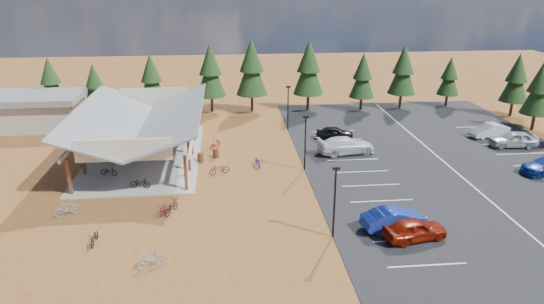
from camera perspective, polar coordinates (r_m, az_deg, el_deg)
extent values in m
plane|color=brown|center=(41.93, -2.48, -3.41)|extent=(140.00, 140.00, 0.00)
cube|color=black|center=(49.10, 19.40, -0.96)|extent=(27.00, 44.00, 0.04)
cube|color=gray|center=(49.03, -14.71, -0.44)|extent=(10.60, 18.60, 0.10)
cube|color=#562218|center=(41.93, -22.77, -2.69)|extent=(0.25, 0.25, 3.00)
cube|color=#562218|center=(45.68, -21.33, -0.65)|extent=(0.25, 0.25, 3.00)
cube|color=#562218|center=(49.50, -20.12, 1.07)|extent=(0.25, 0.25, 3.00)
cube|color=#562218|center=(53.37, -19.09, 2.55)|extent=(0.25, 0.25, 3.00)
cube|color=#562218|center=(57.30, -18.19, 3.82)|extent=(0.25, 0.25, 3.00)
cube|color=#562218|center=(40.12, -10.13, -2.37)|extent=(0.25, 0.25, 3.00)
cube|color=#562218|center=(44.02, -9.76, -0.27)|extent=(0.25, 0.25, 3.00)
cube|color=#562218|center=(47.97, -9.45, 1.48)|extent=(0.25, 0.25, 3.00)
cube|color=#562218|center=(51.96, -9.18, 2.96)|extent=(0.25, 0.25, 3.00)
cube|color=#562218|center=(55.98, -8.95, 4.23)|extent=(0.25, 0.25, 3.00)
cube|color=beige|center=(49.16, -20.78, 2.70)|extent=(0.22, 18.00, 0.35)
cube|color=beige|center=(47.49, -9.07, 3.21)|extent=(0.22, 18.00, 0.35)
cube|color=slate|center=(48.40, -18.51, 3.83)|extent=(5.85, 19.40, 2.13)
cube|color=slate|center=(47.42, -11.66, 4.15)|extent=(5.85, 19.40, 2.13)
cube|color=beige|center=(39.43, -17.07, 0.20)|extent=(7.50, 0.15, 1.80)
cube|color=beige|center=(56.46, -13.74, 6.45)|extent=(7.50, 0.15, 1.80)
cube|color=#ADA593|center=(62.42, -26.16, 4.04)|extent=(10.00, 6.00, 3.20)
cube|color=slate|center=(61.97, -26.44, 5.77)|extent=(11.00, 7.00, 0.70)
cylinder|color=black|center=(32.52, 7.35, -6.05)|extent=(0.14, 0.14, 5.00)
cube|color=black|center=(31.48, 7.55, -1.88)|extent=(0.50, 0.25, 0.18)
cylinder|color=black|center=(43.39, 3.92, 0.94)|extent=(0.14, 0.14, 5.00)
cube|color=black|center=(42.61, 4.00, 4.17)|extent=(0.50, 0.25, 0.18)
cylinder|color=black|center=(54.73, 1.89, 5.08)|extent=(0.14, 0.14, 5.00)
cube|color=black|center=(54.12, 1.92, 7.68)|extent=(0.50, 0.25, 0.18)
cylinder|color=#4D321B|center=(46.36, -8.41, -0.65)|extent=(0.60, 0.60, 0.90)
cylinder|color=#4D321B|center=(47.34, -6.61, -0.11)|extent=(0.60, 0.60, 0.90)
cylinder|color=#382314|center=(66.75, -24.17, 4.66)|extent=(0.36, 0.36, 1.79)
cone|color=black|center=(66.09, -24.55, 7.20)|extent=(3.15, 3.15, 4.30)
cone|color=black|center=(65.77, -24.78, 8.71)|extent=(2.44, 2.44, 3.22)
cylinder|color=#382314|center=(64.19, -19.80, 4.60)|extent=(0.36, 0.36, 1.63)
cone|color=black|center=(63.55, -20.10, 7.00)|extent=(2.87, 2.87, 3.91)
cone|color=black|center=(63.23, -20.28, 8.44)|extent=(2.21, 2.21, 2.93)
cylinder|color=#382314|center=(62.59, -13.71, 4.99)|extent=(0.36, 0.36, 1.91)
cone|color=black|center=(61.84, -13.96, 7.88)|extent=(3.36, 3.36, 4.58)
cone|color=black|center=(61.48, -14.11, 9.62)|extent=(2.59, 2.59, 3.43)
cylinder|color=#382314|center=(63.24, -7.08, 5.67)|extent=(0.36, 0.36, 2.12)
cone|color=black|center=(62.44, -7.23, 8.87)|extent=(3.73, 3.73, 5.09)
cone|color=black|center=(62.06, -7.31, 10.79)|extent=(2.88, 2.88, 3.81)
cylinder|color=#382314|center=(62.93, -2.36, 5.81)|extent=(0.36, 0.36, 2.28)
cone|color=black|center=(62.08, -2.41, 9.27)|extent=(4.01, 4.01, 5.46)
cone|color=black|center=(61.69, -2.44, 11.34)|extent=(3.10, 3.10, 4.10)
cylinder|color=#382314|center=(63.61, 4.24, 5.90)|extent=(0.36, 0.36, 2.22)
cone|color=black|center=(62.78, 4.33, 9.24)|extent=(3.90, 3.90, 5.32)
cone|color=black|center=(62.40, 4.38, 11.23)|extent=(3.02, 3.02, 3.99)
cylinder|color=#382314|center=(64.34, 10.41, 5.61)|extent=(0.36, 0.36, 1.83)
cone|color=black|center=(63.64, 10.58, 8.31)|extent=(3.22, 3.22, 4.39)
cone|color=black|center=(63.30, 10.69, 9.93)|extent=(2.49, 2.49, 3.29)
cylinder|color=#382314|center=(66.54, 14.85, 5.84)|extent=(0.36, 0.36, 2.04)
cone|color=black|center=(65.81, 15.12, 8.77)|extent=(3.60, 3.60, 4.91)
cone|color=black|center=(65.45, 15.28, 10.52)|extent=(2.78, 2.78, 3.68)
cylinder|color=#382314|center=(69.58, 19.83, 5.75)|extent=(0.36, 0.36, 1.63)
cone|color=black|center=(68.99, 20.10, 7.98)|extent=(2.87, 2.87, 3.92)
cone|color=black|center=(68.70, 20.27, 9.30)|extent=(2.22, 2.22, 2.94)
cylinder|color=#382314|center=(62.82, 28.37, 3.16)|extent=(0.36, 0.36, 1.92)
cone|color=black|center=(62.08, 28.86, 6.03)|extent=(3.38, 3.38, 4.60)
cone|color=black|center=(61.72, 29.16, 7.75)|extent=(2.61, 2.61, 3.45)
cylinder|color=#382314|center=(67.81, 26.32, 4.61)|extent=(0.36, 0.36, 1.91)
cone|color=black|center=(67.12, 26.74, 7.27)|extent=(3.36, 3.36, 4.58)
cone|color=black|center=(66.79, 27.00, 8.86)|extent=(2.60, 2.60, 3.44)
imported|color=black|center=(44.93, -18.66, -2.13)|extent=(1.71, 1.05, 0.85)
imported|color=gray|center=(47.94, -17.71, -0.55)|extent=(1.65, 0.77, 0.96)
imported|color=navy|center=(52.47, -14.94, 1.45)|extent=(1.64, 0.76, 0.83)
imported|color=maroon|center=(54.20, -15.33, 2.07)|extent=(1.60, 0.56, 0.94)
imported|color=black|center=(41.58, -15.27, -3.53)|extent=(1.81, 0.96, 0.90)
imported|color=#9E9FA6|center=(46.63, -12.35, -0.65)|extent=(1.55, 0.90, 0.90)
imported|color=navy|center=(51.65, -10.60, 1.48)|extent=(1.61, 0.81, 0.81)
imported|color=maroon|center=(53.27, -11.49, 2.12)|extent=(1.74, 0.91, 1.01)
imported|color=black|center=(34.49, -20.18, -9.44)|extent=(0.62, 1.74, 0.91)
imported|color=gray|center=(38.94, -22.96, -6.16)|extent=(1.87, 1.35, 1.11)
imported|color=maroon|center=(36.93, -12.71, -6.61)|extent=(0.82, 1.53, 0.89)
imported|color=black|center=(37.03, -11.76, -6.35)|extent=(1.33, 2.02, 1.00)
imported|color=gray|center=(30.94, -13.98, -12.15)|extent=(1.88, 1.06, 1.09)
imported|color=navy|center=(44.83, -1.68, -1.11)|extent=(0.95, 1.96, 0.99)
imported|color=maroon|center=(49.80, -6.69, 0.96)|extent=(1.40, 1.51, 0.97)
imported|color=black|center=(43.32, -6.22, -2.00)|extent=(2.00, 1.33, 0.99)
imported|color=maroon|center=(34.09, 16.44, -8.72)|extent=(4.60, 2.54, 1.48)
imported|color=#1C309B|center=(35.03, 14.17, -7.64)|extent=(4.76, 2.28, 1.51)
imported|color=silver|center=(48.45, 8.70, 0.79)|extent=(5.96, 3.13, 1.65)
imported|color=black|center=(52.65, 7.39, 2.26)|extent=(4.00, 1.78, 1.34)
imported|color=#A8ACB0|center=(55.55, 26.53, 1.36)|extent=(4.90, 2.28, 1.63)
imported|color=silver|center=(57.90, 24.18, 2.34)|extent=(4.61, 2.37, 1.45)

